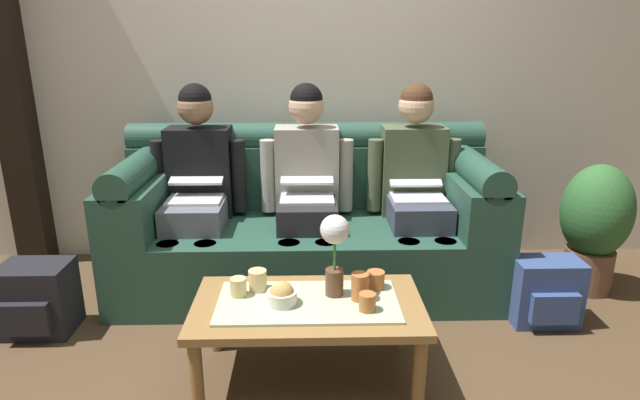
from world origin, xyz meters
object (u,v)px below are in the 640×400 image
at_px(cup_near_left, 258,280).
at_px(couch, 307,226).
at_px(person_left, 197,181).
at_px(coffee_table, 308,312).
at_px(backpack_left, 37,299).
at_px(potted_plant, 595,222).
at_px(person_right, 415,180).
at_px(snack_bowl, 282,295).
at_px(cup_far_left, 376,280).
at_px(flower_vase, 335,244).
at_px(cup_near_right, 360,287).
at_px(cup_far_right, 367,302).
at_px(person_middle, 307,181).
at_px(cup_far_center, 238,287).
at_px(backpack_right, 546,292).

bearing_deg(cup_near_left, couch, 75.28).
bearing_deg(person_left, coffee_table, -56.14).
height_order(backpack_left, potted_plant, potted_plant).
relative_size(person_right, cup_near_left, 12.88).
distance_m(person_left, cup_near_left, 0.98).
height_order(person_left, coffee_table, person_left).
bearing_deg(backpack_left, person_right, 14.99).
relative_size(snack_bowl, cup_far_left, 1.60).
bearing_deg(flower_vase, cup_near_left, 171.05).
bearing_deg(cup_near_left, person_left, 116.27).
distance_m(cup_near_right, potted_plant, 1.68).
bearing_deg(cup_far_left, backpack_left, 169.94).
bearing_deg(cup_near_right, cup_far_right, -77.11).
relative_size(person_middle, cup_near_left, 12.88).
height_order(coffee_table, cup_far_center, cup_far_center).
relative_size(cup_far_center, potted_plant, 0.11).
bearing_deg(flower_vase, person_left, 130.10).
xyz_separation_m(cup_near_left, cup_near_right, (0.45, -0.10, 0.01)).
xyz_separation_m(coffee_table, potted_plant, (1.70, 0.83, 0.11)).
relative_size(couch, snack_bowl, 17.07).
height_order(couch, snack_bowl, couch).
bearing_deg(snack_bowl, cup_far_center, 157.73).
height_order(couch, cup_near_right, couch).
xyz_separation_m(couch, cup_near_left, (-0.23, -0.86, 0.06)).
distance_m(cup_far_left, backpack_left, 1.75).
bearing_deg(person_right, cup_near_left, -135.60).
xyz_separation_m(person_middle, backpack_left, (-1.40, -0.55, -0.48)).
bearing_deg(cup_far_right, coffee_table, 160.35).
xyz_separation_m(cup_near_right, backpack_right, (1.04, 0.43, -0.26)).
relative_size(couch, cup_near_right, 18.34).
relative_size(person_middle, person_right, 1.00).
distance_m(person_left, cup_far_center, 1.00).
xyz_separation_m(coffee_table, backpack_right, (1.27, 0.44, -0.15)).
bearing_deg(person_left, person_middle, 0.00).
distance_m(flower_vase, backpack_right, 1.29).
distance_m(person_middle, flower_vase, 0.92).
bearing_deg(snack_bowl, flower_vase, 19.15).
bearing_deg(backpack_right, person_left, 164.56).
bearing_deg(cup_far_right, couch, 103.21).
bearing_deg(flower_vase, cup_near_right, -24.00).
distance_m(person_left, cup_far_left, 1.30).
xyz_separation_m(person_middle, snack_bowl, (-0.11, -0.99, -0.24)).
bearing_deg(backpack_left, potted_plant, 7.48).
height_order(person_middle, snack_bowl, person_middle).
xyz_separation_m(person_middle, potted_plant, (1.70, -0.14, -0.23)).
distance_m(person_left, cup_near_right, 1.32).
height_order(snack_bowl, backpack_right, snack_bowl).
height_order(cup_near_right, cup_far_left, cup_near_right).
height_order(couch, cup_far_left, couch).
bearing_deg(person_middle, person_right, 0.02).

